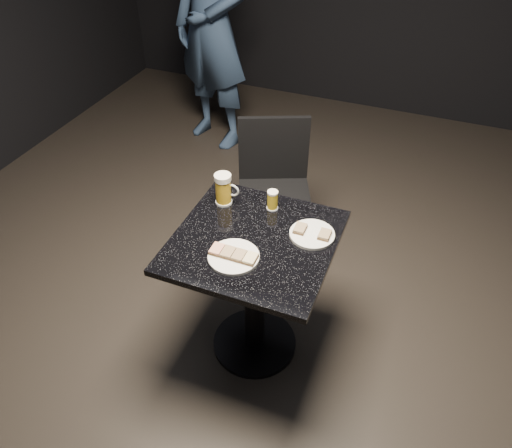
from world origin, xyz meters
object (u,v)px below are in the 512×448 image
(plate_large, at_px, (234,257))
(patron, at_px, (212,27))
(beer_tumbler, at_px, (272,200))
(chair, at_px, (274,184))
(table, at_px, (254,277))
(plate_small, at_px, (312,234))
(beer_mug, at_px, (224,189))

(plate_large, bearing_deg, patron, 117.63)
(plate_large, relative_size, beer_tumbler, 2.23)
(patron, bearing_deg, chair, -33.67)
(table, xyz_separation_m, chair, (-0.18, 0.75, -0.01))
(beer_tumbler, bearing_deg, plate_small, -27.20)
(chair, bearing_deg, table, -76.74)
(beer_tumbler, bearing_deg, chair, 108.65)
(plate_small, xyz_separation_m, chair, (-0.41, 0.64, -0.26))
(beer_tumbler, bearing_deg, plate_large, -94.97)
(plate_large, bearing_deg, plate_small, 44.56)
(patron, relative_size, chair, 2.15)
(beer_tumbler, bearing_deg, beer_mug, -169.69)
(table, bearing_deg, beer_tumbler, 90.61)
(plate_small, height_order, beer_tumbler, beer_tumbler)
(patron, height_order, beer_tumbler, patron)
(table, xyz_separation_m, beer_tumbler, (-0.00, 0.24, 0.29))
(beer_mug, bearing_deg, table, -39.64)
(plate_large, relative_size, plate_small, 1.09)
(table, distance_m, beer_tumbler, 0.37)
(plate_large, bearing_deg, beer_mug, 120.30)
(beer_mug, bearing_deg, beer_tumbler, 10.31)
(plate_large, height_order, beer_mug, beer_mug)
(table, bearing_deg, patron, 120.18)
(table, relative_size, chair, 0.86)
(plate_large, xyz_separation_m, chair, (-0.14, 0.90, -0.26))
(beer_mug, relative_size, chair, 0.18)
(plate_small, bearing_deg, table, -153.19)
(patron, bearing_deg, plate_large, -44.91)
(plate_small, bearing_deg, patron, 126.73)
(plate_large, distance_m, beer_tumbler, 0.38)
(patron, distance_m, beer_tumbler, 2.02)
(table, relative_size, beer_mug, 4.75)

